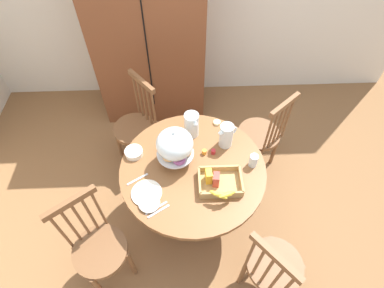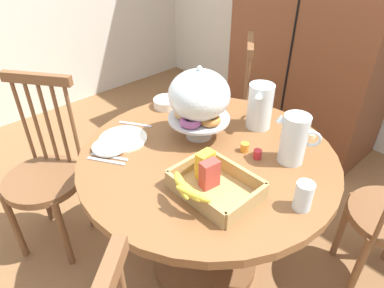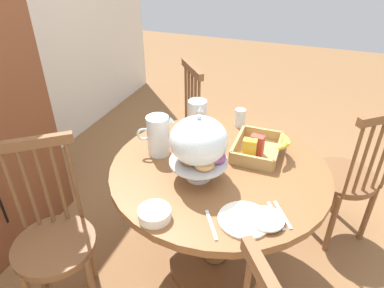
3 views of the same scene
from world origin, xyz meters
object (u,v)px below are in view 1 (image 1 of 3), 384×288
windsor_chair_near_window (261,135)px  china_plate_small (149,203)px  windsor_chair_by_cabinet (136,127)px  pastry_stand_with_dome (175,145)px  dining_table (193,183)px  milk_pitcher (191,125)px  windsor_chair_facing_door (99,248)px  cereal_bowl (134,152)px  butter_dish (217,123)px  orange_juice_pitcher (226,136)px  cereal_basket (219,183)px  china_plate_large (147,193)px  wooden_armoire (149,33)px  windsor_chair_far_side (273,268)px  drinking_glass (253,161)px

windsor_chair_near_window → china_plate_small: 1.32m
windsor_chair_by_cabinet → pastry_stand_with_dome: bearing=-57.7°
dining_table → china_plate_small: china_plate_small is taller
windsor_chair_near_window → milk_pitcher: (-0.67, -0.19, 0.39)m
windsor_chair_near_window → windsor_chair_facing_door: size_ratio=1.00×
cereal_bowl → butter_dish: bearing=23.8°
windsor_chair_near_window → orange_juice_pitcher: 0.64m
windsor_chair_near_window → windsor_chair_by_cabinet: same height
china_plate_small → cereal_basket: bearing=14.4°
windsor_chair_near_window → china_plate_large: windsor_chair_near_window is taller
windsor_chair_facing_door → milk_pitcher: (0.71, 0.83, 0.39)m
windsor_chair_facing_door → orange_juice_pitcher: windsor_chair_facing_door is taller
wooden_armoire → china_plate_small: bearing=-87.9°
cereal_basket → china_plate_small: 0.51m
dining_table → windsor_chair_near_window: size_ratio=1.15×
butter_dish → windsor_chair_far_side: bearing=-74.5°
windsor_chair_by_cabinet → china_plate_large: (0.18, -0.89, 0.29)m
windsor_chair_facing_door → cereal_bowl: bearing=68.0°
drinking_glass → butter_dish: (-0.23, 0.44, -0.04)m
pastry_stand_with_dome → milk_pitcher: bearing=64.4°
windsor_chair_facing_door → wooden_armoire: bearing=80.4°
windsor_chair_far_side → china_plate_large: (-0.87, 0.46, 0.29)m
windsor_chair_facing_door → cereal_basket: windsor_chair_facing_door is taller
windsor_chair_by_cabinet → cereal_bowl: size_ratio=6.96×
windsor_chair_far_side → butter_dish: windsor_chair_far_side is taller
wooden_armoire → windsor_chair_by_cabinet: bearing=-100.1°
orange_juice_pitcher → milk_pitcher: bearing=155.3°
dining_table → windsor_chair_facing_door: 0.86m
wooden_armoire → china_plate_large: (0.04, -1.67, -0.24)m
orange_juice_pitcher → china_plate_large: orange_juice_pitcher is taller
wooden_armoire → milk_pitcher: wooden_armoire is taller
wooden_armoire → cereal_bowl: 1.34m
dining_table → cereal_basket: cereal_basket is taller
windsor_chair_by_cabinet → orange_juice_pitcher: 0.99m
windsor_chair_near_window → china_plate_small: size_ratio=6.50×
windsor_chair_far_side → cereal_basket: (-0.36, 0.50, 0.33)m
milk_pitcher → china_plate_large: milk_pitcher is taller
china_plate_large → drinking_glass: drinking_glass is taller
butter_dish → orange_juice_pitcher: bearing=-78.5°
windsor_chair_by_cabinet → cereal_basket: (0.70, -0.85, 0.33)m
windsor_chair_facing_door → drinking_glass: windsor_chair_facing_door is taller
windsor_chair_far_side → cereal_basket: windsor_chair_far_side is taller
orange_juice_pitcher → milk_pitcher: size_ratio=0.98×
drinking_glass → pastry_stand_with_dome: bearing=174.1°
pastry_stand_with_dome → china_plate_large: size_ratio=1.56×
windsor_chair_facing_door → cereal_bowl: 0.75m
windsor_chair_near_window → butter_dish: bearing=-168.5°
milk_pitcher → china_plate_large: bearing=-121.9°
windsor_chair_by_cabinet → milk_pitcher: (0.52, -0.34, 0.39)m
wooden_armoire → windsor_chair_facing_door: 2.05m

